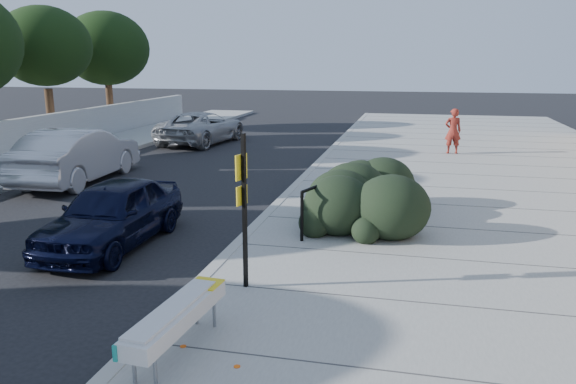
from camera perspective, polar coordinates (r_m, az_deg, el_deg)
name	(u,v)px	position (r m, az deg, el deg)	size (l,w,h in m)	color
ground	(199,291)	(9.30, -9.06, -9.87)	(120.00, 120.00, 0.00)	black
sidewalk_near	(517,223)	(13.58, 22.24, -2.91)	(11.20, 50.00, 0.15)	gray
curb_near	(275,208)	(13.78, -1.35, -1.63)	(0.22, 50.00, 0.17)	#9E9E99
tree_far_e	(44,47)	(27.01, -23.53, 13.40)	(4.00, 4.00, 5.90)	#332114
tree_far_f	(106,49)	(31.20, -18.01, 13.69)	(4.40, 4.40, 6.07)	#332114
bench	(177,316)	(7.04, -11.23, -12.29)	(0.58, 1.99, 0.60)	gray
bike_rack	(310,207)	(11.20, 2.25, -1.55)	(0.27, 0.67, 1.02)	black
sign_post	(244,201)	(8.56, -4.54, -0.95)	(0.13, 0.27, 2.42)	black
hedge	(365,186)	(12.73, 7.88, 0.61)	(1.91, 3.81, 1.43)	black
sedan_navy	(112,213)	(11.65, -17.42, -2.10)	(1.57, 3.90, 1.33)	black
wagon_silver	(78,155)	(18.16, -20.56, 3.54)	(1.74, 4.98, 1.64)	#B4B3B9
suv_silver	(202,127)	(25.34, -8.73, 6.50)	(2.32, 5.04, 1.40)	#9EA0A3
pedestrian	(453,131)	(22.22, 16.41, 5.96)	(0.62, 0.41, 1.71)	maroon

